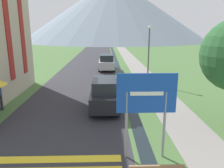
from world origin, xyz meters
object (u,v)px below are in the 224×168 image
parked_car_far (107,62)px  road_sign (146,102)px  streetlamp (149,50)px  parked_car_near (105,94)px

parked_car_far → road_sign: bearing=-85.8°
road_sign → streetlamp: (2.24, 11.36, 0.77)m
streetlamp → parked_car_far: bearing=117.7°
road_sign → parked_car_near: road_sign is taller
streetlamp → parked_car_near: bearing=-121.6°
parked_car_near → parked_car_far: 12.85m
road_sign → parked_car_far: 18.24m
streetlamp → road_sign: bearing=-101.2°
road_sign → streetlamp: size_ratio=0.65×
parked_car_near → parked_car_far: same height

